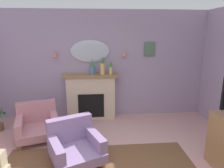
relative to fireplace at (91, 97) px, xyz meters
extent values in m
cube|color=#9E8CA8|center=(0.14, 0.22, 0.78)|extent=(6.62, 0.10, 2.71)
cube|color=beige|center=(0.00, 0.01, -0.02)|extent=(1.20, 0.28, 1.10)
cube|color=black|center=(0.00, -0.09, -0.19)|extent=(0.64, 0.12, 0.60)
cube|color=olive|center=(0.00, -0.01, 0.56)|extent=(1.36, 0.36, 0.06)
cylinder|color=#4C7093|center=(0.05, -0.03, 0.69)|extent=(0.13, 0.13, 0.20)
cone|color=#38753D|center=(0.05, -0.03, 0.87)|extent=(0.10, 0.10, 0.16)
cylinder|color=tan|center=(0.30, -0.03, 0.73)|extent=(0.11, 0.11, 0.27)
cone|color=#2D6633|center=(0.30, -0.03, 0.94)|extent=(0.10, 0.10, 0.16)
cylinder|color=tan|center=(0.50, -0.03, 0.68)|extent=(0.08, 0.08, 0.18)
cone|color=#38753D|center=(0.50, -0.03, 0.85)|extent=(0.10, 0.10, 0.16)
ellipsoid|color=#B2BCC6|center=(0.00, 0.14, 1.14)|extent=(0.96, 0.06, 0.56)
cone|color=#D17066|center=(-0.85, 0.09, 1.09)|extent=(0.14, 0.14, 0.14)
cone|color=#D17066|center=(0.85, 0.09, 1.09)|extent=(0.14, 0.14, 0.14)
cube|color=#4C6B56|center=(1.50, 0.15, 1.18)|extent=(0.28, 0.03, 0.36)
cube|color=gray|center=(-0.22, -1.89, -0.39)|extent=(1.06, 1.06, 0.16)
cube|color=gray|center=(-0.36, -1.57, -0.09)|extent=(0.80, 0.47, 0.45)
cube|color=gray|center=(-0.53, -2.02, -0.20)|extent=(0.42, 0.72, 0.22)
cube|color=gray|center=(0.09, -1.75, -0.20)|extent=(0.42, 0.72, 0.22)
cylinder|color=olive|center=(0.23, -2.06, -0.52)|extent=(0.06, 0.06, 0.10)
cylinder|color=olive|center=(-0.67, -1.71, -0.52)|extent=(0.06, 0.06, 0.10)
cylinder|color=olive|center=(-0.05, -1.44, -0.52)|extent=(0.06, 0.06, 0.10)
cube|color=#B77A84|center=(-1.09, -0.99, -0.39)|extent=(0.98, 0.98, 0.16)
cube|color=#B77A84|center=(-1.18, -0.66, -0.09)|extent=(0.81, 0.37, 0.45)
cube|color=#B77A84|center=(-1.42, -1.08, -0.20)|extent=(0.33, 0.73, 0.22)
cube|color=#B77A84|center=(-0.76, -0.90, -0.20)|extent=(0.33, 0.73, 0.22)
cylinder|color=olive|center=(-1.33, -1.41, -0.52)|extent=(0.06, 0.06, 0.10)
cylinder|color=olive|center=(-0.67, -1.22, -0.52)|extent=(0.06, 0.06, 0.10)
cylinder|color=olive|center=(-1.51, -0.75, -0.52)|extent=(0.06, 0.06, 0.10)
cylinder|color=olive|center=(-0.85, -0.57, -0.52)|extent=(0.06, 0.06, 0.10)
cylinder|color=brown|center=(-2.07, -0.53, -0.49)|extent=(0.18, 0.18, 0.16)
cone|color=#38753D|center=(-1.97, -0.52, -0.13)|extent=(0.10, 0.26, 0.20)
cone|color=#38753D|center=(-2.03, -0.43, -0.13)|extent=(0.21, 0.14, 0.25)
camera|label=1|loc=(0.12, -4.98, 1.58)|focal=32.77mm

